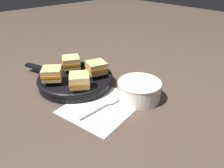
{
  "coord_description": "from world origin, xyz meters",
  "views": [
    {
      "loc": [
        -0.46,
        -0.52,
        0.43
      ],
      "look_at": [
        0.02,
        0.01,
        0.04
      ],
      "focal_mm": 35.0,
      "sensor_mm": 36.0,
      "label": 1
    }
  ],
  "objects_px": {
    "spoon": "(108,104)",
    "sandwich_near_left": "(52,74)",
    "soup_bowl": "(139,89)",
    "sandwich_near_right": "(79,80)",
    "sandwich_far_left": "(96,67)",
    "sandwich_far_right": "(71,62)",
    "skillet": "(75,80)"
  },
  "relations": [
    {
      "from": "spoon",
      "to": "soup_bowl",
      "type": "bearing_deg",
      "value": -22.67
    },
    {
      "from": "sandwich_near_left",
      "to": "sandwich_far_left",
      "type": "distance_m",
      "value": 0.18
    },
    {
      "from": "soup_bowl",
      "to": "spoon",
      "type": "height_order",
      "value": "soup_bowl"
    },
    {
      "from": "skillet",
      "to": "sandwich_near_right",
      "type": "distance_m",
      "value": 0.1
    },
    {
      "from": "soup_bowl",
      "to": "sandwich_near_left",
      "type": "distance_m",
      "value": 0.34
    },
    {
      "from": "sandwich_near_right",
      "to": "sandwich_far_left",
      "type": "distance_m",
      "value": 0.13
    },
    {
      "from": "sandwich_far_left",
      "to": "skillet",
      "type": "bearing_deg",
      "value": 155.54
    },
    {
      "from": "skillet",
      "to": "sandwich_far_left",
      "type": "height_order",
      "value": "sandwich_far_left"
    },
    {
      "from": "skillet",
      "to": "sandwich_far_right",
      "type": "distance_m",
      "value": 0.1
    },
    {
      "from": "soup_bowl",
      "to": "sandwich_far_right",
      "type": "xyz_separation_m",
      "value": [
        -0.07,
        0.32,
        0.03
      ]
    },
    {
      "from": "soup_bowl",
      "to": "sandwich_far_right",
      "type": "distance_m",
      "value": 0.33
    },
    {
      "from": "spoon",
      "to": "sandwich_near_left",
      "type": "relative_size",
      "value": 1.73
    },
    {
      "from": "soup_bowl",
      "to": "sandwich_far_left",
      "type": "bearing_deg",
      "value": 97.8
    },
    {
      "from": "sandwich_near_right",
      "to": "spoon",
      "type": "bearing_deg",
      "value": -75.39
    },
    {
      "from": "spoon",
      "to": "sandwich_far_left",
      "type": "height_order",
      "value": "sandwich_far_left"
    },
    {
      "from": "sandwich_far_left",
      "to": "sandwich_far_right",
      "type": "bearing_deg",
      "value": 111.57
    },
    {
      "from": "sandwich_near_left",
      "to": "sandwich_far_left",
      "type": "bearing_deg",
      "value": -23.43
    },
    {
      "from": "spoon",
      "to": "sandwich_near_right",
      "type": "height_order",
      "value": "sandwich_near_right"
    },
    {
      "from": "sandwich_far_left",
      "to": "spoon",
      "type": "bearing_deg",
      "value": -117.19
    },
    {
      "from": "soup_bowl",
      "to": "sandwich_near_right",
      "type": "height_order",
      "value": "sandwich_near_right"
    },
    {
      "from": "soup_bowl",
      "to": "skillet",
      "type": "bearing_deg",
      "value": 114.22
    },
    {
      "from": "sandwich_far_left",
      "to": "sandwich_far_right",
      "type": "distance_m",
      "value": 0.13
    },
    {
      "from": "spoon",
      "to": "sandwich_far_left",
      "type": "xyz_separation_m",
      "value": [
        0.09,
        0.17,
        0.06
      ]
    },
    {
      "from": "spoon",
      "to": "sandwich_far_right",
      "type": "bearing_deg",
      "value": 79.84
    },
    {
      "from": "soup_bowl",
      "to": "sandwich_far_left",
      "type": "height_order",
      "value": "sandwich_far_left"
    },
    {
      "from": "spoon",
      "to": "sandwich_near_right",
      "type": "bearing_deg",
      "value": 102.35
    },
    {
      "from": "sandwich_far_right",
      "to": "skillet",
      "type": "bearing_deg",
      "value": -114.37
    },
    {
      "from": "soup_bowl",
      "to": "sandwich_near_left",
      "type": "height_order",
      "value": "sandwich_near_left"
    },
    {
      "from": "sandwich_far_left",
      "to": "sandwich_far_right",
      "type": "height_order",
      "value": "same"
    },
    {
      "from": "sandwich_near_right",
      "to": "soup_bowl",
      "type": "bearing_deg",
      "value": -48.21
    },
    {
      "from": "spoon",
      "to": "sandwich_near_right",
      "type": "xyz_separation_m",
      "value": [
        -0.03,
        0.12,
        0.06
      ]
    },
    {
      "from": "sandwich_far_right",
      "to": "sandwich_near_left",
      "type": "bearing_deg",
      "value": -158.43
    }
  ]
}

